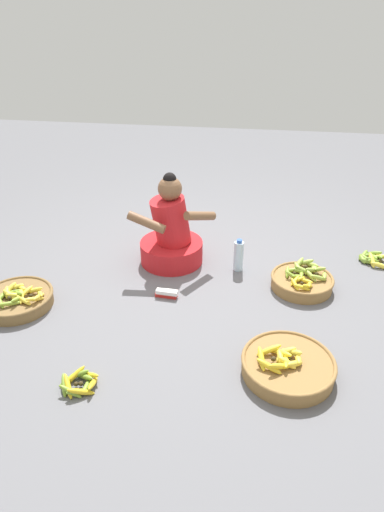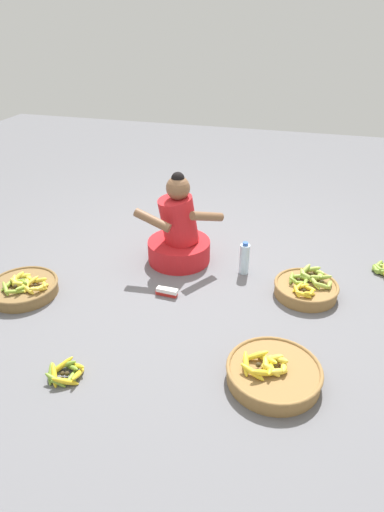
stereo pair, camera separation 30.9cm
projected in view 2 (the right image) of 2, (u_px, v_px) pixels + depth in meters
ground_plane at (199, 283)px, 3.43m from camera, size 10.00×10.00×0.00m
vendor_woman_front at (179, 234)px, 3.62m from camera, size 0.67×0.53×0.78m
banana_basket_back_right at (306, 288)px, 3.26m from camera, size 0.47×0.47×0.17m
banana_basket_near_bicycle at (23, 288)px, 3.27m from camera, size 0.51×0.51×0.16m
banana_basket_front_left at (273, 373)px, 2.51m from camera, size 0.55×0.55×0.17m
loose_bananas_mid_right at (65, 373)px, 2.55m from camera, size 0.24×0.23×0.09m
water_bottle at (244, 259)px, 3.50m from camera, size 0.08×0.08×0.27m
packet_carton_stack at (167, 292)px, 3.27m from camera, size 0.17×0.07×0.06m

